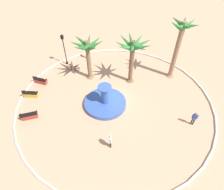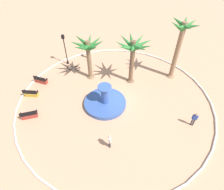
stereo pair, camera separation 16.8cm
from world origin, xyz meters
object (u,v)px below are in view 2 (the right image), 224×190
lamppost (65,47)px  person_cyclist_photo (194,119)px  bench_west (41,80)px  bicycle_red_frame (74,68)px  bench_north (29,115)px  palm_tree_near_fountain (88,50)px  palm_tree_mid_plaza (133,50)px  fountain (105,102)px  person_cyclist_helmet (87,52)px  bench_east (31,94)px  palm_tree_by_curb (180,39)px  person_pedestrian_stroll (110,141)px

lamppost → person_cyclist_photo: (-14.23, 9.68, -1.57)m
bench_west → bicycle_red_frame: bearing=-141.8°
bench_north → bicycle_red_frame: (-2.85, -8.07, 0.04)m
palm_tree_near_fountain → palm_tree_mid_plaza: 5.01m
person_cyclist_photo → fountain: bearing=-15.0°
palm_tree_near_fountain → person_cyclist_helmet: 5.30m
person_cyclist_helmet → bench_west: bearing=49.7°
bench_east → fountain: bearing=173.8°
palm_tree_by_curb → bench_north: palm_tree_by_curb is taller
bench_north → person_cyclist_helmet: person_cyclist_helmet is taller
palm_tree_mid_plaza → bench_east: (11.13, 3.17, -3.94)m
bench_west → person_cyclist_helmet: bearing=-130.3°
palm_tree_near_fountain → lamppost: bearing=-38.7°
bench_west → person_cyclist_helmet: person_cyclist_helmet is taller
lamppost → person_pedestrian_stroll: 14.07m
palm_tree_near_fountain → person_cyclist_photo: bearing=147.3°
bench_east → bench_west: bearing=-99.1°
bench_west → lamppost: 5.22m
palm_tree_by_curb → bench_north: bearing=25.9°
palm_tree_near_fountain → palm_tree_by_curb: palm_tree_by_curb is taller
person_cyclist_helmet → person_pedestrian_stroll: size_ratio=1.02×
palm_tree_near_fountain → lamppost: size_ratio=1.21×
fountain → bench_north: fountain is taller
bench_west → fountain: bearing=157.9°
fountain → bench_west: (7.95, -3.23, -0.00)m
lamppost → bicycle_red_frame: (-1.11, 1.46, -2.13)m
fountain → bench_east: (8.33, -0.90, -0.00)m
palm_tree_near_fountain → palm_tree_by_curb: (-10.03, -0.67, 1.19)m
palm_tree_near_fountain → person_cyclist_photo: palm_tree_near_fountain is taller
palm_tree_by_curb → palm_tree_mid_plaza: (5.06, 1.18, -0.74)m
palm_tree_by_curb → bench_east: palm_tree_by_curb is taller
person_pedestrian_stroll → bench_west: bearing=-43.3°
person_cyclist_helmet → fountain: bearing=109.3°
palm_tree_near_fountain → bench_east: size_ratio=3.22×
bicycle_red_frame → palm_tree_by_curb: bearing=176.9°
person_cyclist_helmet → person_pedestrian_stroll: bearing=105.7°
palm_tree_near_fountain → person_cyclist_helmet: size_ratio=3.05×
palm_tree_by_curb → bicycle_red_frame: size_ratio=4.19×
lamppost → person_cyclist_helmet: bearing=-148.5°
person_cyclist_helmet → person_cyclist_photo: (-11.70, 11.23, -0.02)m
person_pedestrian_stroll → bench_north: bearing=-19.4°
bench_east → person_cyclist_photo: (-16.90, 3.21, 0.59)m
bicycle_red_frame → fountain: bearing=127.5°
person_pedestrian_stroll → palm_tree_by_curb: bearing=-124.5°
palm_tree_by_curb → palm_tree_near_fountain: bearing=3.8°
lamppost → person_cyclist_photo: 17.28m
person_pedestrian_stroll → bicycle_red_frame: bearing=-64.0°
bench_west → bench_north: size_ratio=1.00×
palm_tree_mid_plaza → bench_north: palm_tree_mid_plaza is taller
person_pedestrian_stroll → person_cyclist_helmet: bearing=-74.3°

